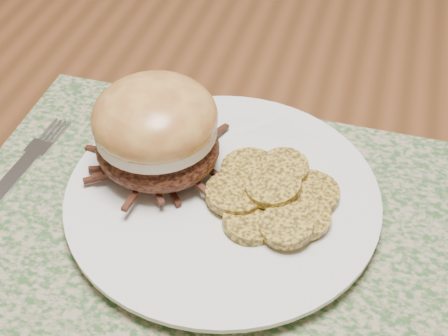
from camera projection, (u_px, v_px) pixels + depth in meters
The scene contains 6 objects.
dining_table at pixel (274, 155), 0.73m from camera, with size 1.50×0.90×0.75m.
placemat at pixel (209, 223), 0.54m from camera, with size 0.45×0.33×0.00m, color #355B2F.
dinner_plate at pixel (223, 198), 0.55m from camera, with size 0.26×0.26×0.02m, color white.
pork_sandwich at pixel (156, 130), 0.54m from camera, with size 0.15×0.14×0.09m.
roasted_potatoes at pixel (273, 195), 0.53m from camera, with size 0.13×0.13×0.03m.
fork at pixel (11, 181), 0.57m from camera, with size 0.03×0.19×0.00m.
Camera 1 is at (0.09, -0.53, 1.16)m, focal length 50.00 mm.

